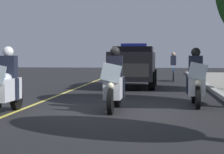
{
  "coord_description": "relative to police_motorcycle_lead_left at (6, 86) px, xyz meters",
  "views": [
    {
      "loc": [
        11.01,
        1.31,
        1.48
      ],
      "look_at": [
        -0.15,
        0.0,
        0.9
      ],
      "focal_mm": 66.56,
      "sensor_mm": 36.0,
      "label": 1
    }
  ],
  "objects": [
    {
      "name": "cyclist_background",
      "position": [
        -14.13,
        4.64,
        0.14
      ],
      "size": [
        1.76,
        0.32,
        1.69
      ],
      "color": "black",
      "rests_on": "ground"
    },
    {
      "name": "police_suv",
      "position": [
        -9.21,
        2.65,
        0.37
      ],
      "size": [
        4.93,
        2.12,
        2.05
      ],
      "color": "black",
      "rests_on": "ground"
    },
    {
      "name": "police_motorcycle_lead_left",
      "position": [
        0.0,
        0.0,
        0.0
      ],
      "size": [
        2.14,
        0.56,
        1.72
      ],
      "color": "black",
      "rests_on": "ground"
    },
    {
      "name": "police_motorcycle_lead_right",
      "position": [
        -0.9,
        2.68,
        0.0
      ],
      "size": [
        2.14,
        0.56,
        1.72
      ],
      "color": "black",
      "rests_on": "ground"
    },
    {
      "name": "lane_stripe_center",
      "position": [
        -0.87,
        0.12,
        -0.7
      ],
      "size": [
        48.0,
        0.12,
        0.01
      ],
      "primitive_type": "cube",
      "color": "#E0D14C",
      "rests_on": "ground"
    },
    {
      "name": "police_motorcycle_trailing",
      "position": [
        -2.21,
        4.94,
        0.0
      ],
      "size": [
        2.14,
        0.56,
        1.72
      ],
      "color": "black",
      "rests_on": "ground"
    },
    {
      "name": "ground_plane",
      "position": [
        -0.87,
        2.6,
        -0.7
      ],
      "size": [
        80.0,
        80.0,
        0.0
      ],
      "primitive_type": "plane",
      "color": "black"
    }
  ]
}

